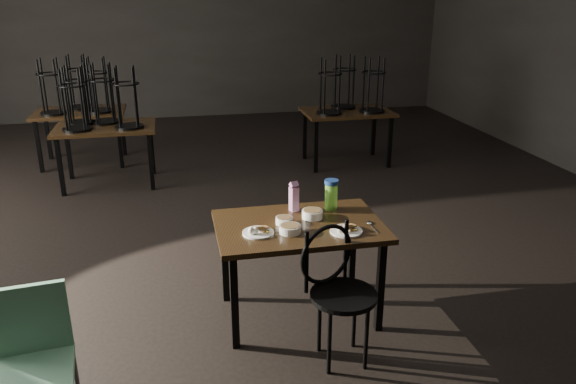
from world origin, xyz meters
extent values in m
plane|color=black|center=(0.00, 0.00, 0.00)|extent=(12.00, 12.00, 0.00)
cube|color=black|center=(0.00, 6.00, 1.60)|extent=(10.00, 0.04, 3.20)
cube|color=black|center=(0.63, -1.16, 0.73)|extent=(1.20, 0.80, 0.04)
cube|color=black|center=(0.11, -1.48, 0.35)|extent=(0.05, 0.05, 0.71)
cube|color=black|center=(1.15, -1.48, 0.35)|extent=(0.05, 0.05, 0.71)
cube|color=black|center=(0.11, -0.84, 0.35)|extent=(0.05, 0.05, 0.71)
cube|color=black|center=(1.15, -0.84, 0.35)|extent=(0.05, 0.05, 0.71)
cylinder|color=white|center=(0.32, -1.27, 0.76)|extent=(0.22, 0.22, 0.01)
cube|color=#A8743B|center=(0.32, -1.23, 0.80)|extent=(0.08, 0.08, 0.04)
cube|color=#A8743B|center=(0.35, -1.23, 0.80)|extent=(0.09, 0.09, 0.03)
ellipsoid|color=white|center=(0.26, -1.30, 0.79)|extent=(0.04, 0.04, 0.05)
ellipsoid|color=white|center=(0.29, -1.30, 0.79)|extent=(0.04, 0.04, 0.05)
cylinder|color=white|center=(0.92, -1.37, 0.76)|extent=(0.23, 0.23, 0.01)
cube|color=#A8743B|center=(0.92, -1.33, 0.80)|extent=(0.08, 0.08, 0.04)
cube|color=#A8743B|center=(0.95, -1.33, 0.80)|extent=(0.10, 0.10, 0.03)
ellipsoid|color=white|center=(0.87, -1.40, 0.79)|extent=(0.04, 0.04, 0.05)
ellipsoid|color=white|center=(0.90, -1.40, 0.79)|extent=(0.04, 0.04, 0.05)
cylinder|color=white|center=(0.53, -1.14, 0.77)|extent=(0.13, 0.13, 0.05)
cylinder|color=brown|center=(0.53, -1.14, 0.79)|extent=(0.11, 0.11, 0.01)
cylinder|color=white|center=(0.75, -1.07, 0.78)|extent=(0.15, 0.15, 0.06)
cylinder|color=brown|center=(0.75, -1.07, 0.80)|extent=(0.13, 0.13, 0.01)
cylinder|color=white|center=(0.53, -1.30, 0.78)|extent=(0.15, 0.15, 0.05)
cylinder|color=brown|center=(0.53, -1.30, 0.80)|extent=(0.13, 0.13, 0.01)
cube|color=#8D196E|center=(0.65, -0.91, 0.84)|extent=(0.07, 0.07, 0.19)
cube|color=#8D196E|center=(0.65, -0.91, 0.96)|extent=(0.07, 0.07, 0.06)
cylinder|color=#7DDA40|center=(0.93, -0.93, 0.85)|extent=(0.10, 0.10, 0.20)
cylinder|color=navy|center=(0.93, -0.93, 0.97)|extent=(0.11, 0.11, 0.03)
ellipsoid|color=silver|center=(1.13, -1.26, 0.76)|extent=(0.05, 0.06, 0.01)
cube|color=silver|center=(1.13, -1.36, 0.75)|extent=(0.01, 0.14, 0.00)
cylinder|color=black|center=(0.79, -1.76, 0.49)|extent=(0.44, 0.44, 0.03)
torus|color=black|center=(0.72, -1.59, 0.71)|extent=(0.40, 0.19, 0.42)
cylinder|color=black|center=(0.91, -1.64, 0.25)|extent=(0.03, 0.03, 0.49)
cylinder|color=black|center=(0.67, -1.64, 0.25)|extent=(0.03, 0.03, 0.49)
cylinder|color=black|center=(0.67, -1.89, 0.25)|extent=(0.03, 0.03, 0.49)
cylinder|color=black|center=(0.91, -1.89, 0.25)|extent=(0.03, 0.03, 0.49)
cube|color=#75B78F|center=(-1.01, -2.18, 0.48)|extent=(0.47, 0.47, 0.04)
cube|color=#75B78F|center=(-1.04, -2.00, 0.71)|extent=(0.42, 0.08, 0.40)
cube|color=black|center=(-1.02, 2.24, 0.73)|extent=(1.20, 0.80, 0.04)
cube|color=black|center=(-1.54, 1.92, 0.35)|extent=(0.05, 0.05, 0.71)
cube|color=black|center=(-0.50, 1.92, 0.35)|extent=(0.05, 0.05, 0.71)
cube|color=black|center=(-1.54, 2.56, 0.35)|extent=(0.05, 0.05, 0.71)
cube|color=black|center=(-0.50, 2.56, 0.35)|extent=(0.05, 0.05, 0.71)
cylinder|color=black|center=(-1.32, 2.09, 0.77)|extent=(0.34, 0.34, 0.03)
torus|color=black|center=(-1.32, 2.09, 1.27)|extent=(0.32, 0.32, 0.02)
cylinder|color=black|center=(-1.22, 2.19, 1.13)|extent=(0.03, 0.03, 0.70)
cylinder|color=black|center=(-1.42, 2.19, 1.13)|extent=(0.03, 0.03, 0.70)
cylinder|color=black|center=(-1.42, 1.99, 1.13)|extent=(0.03, 0.03, 0.70)
cylinder|color=black|center=(-1.22, 1.99, 1.13)|extent=(0.03, 0.03, 0.70)
cylinder|color=black|center=(-0.72, 2.09, 0.77)|extent=(0.34, 0.34, 0.03)
torus|color=black|center=(-0.72, 2.09, 1.27)|extent=(0.32, 0.32, 0.02)
cylinder|color=black|center=(-0.62, 2.19, 1.13)|extent=(0.03, 0.03, 0.70)
cylinder|color=black|center=(-0.82, 2.19, 1.13)|extent=(0.03, 0.03, 0.70)
cylinder|color=black|center=(-0.82, 1.99, 1.13)|extent=(0.03, 0.03, 0.70)
cylinder|color=black|center=(-0.62, 1.99, 1.13)|extent=(0.03, 0.03, 0.70)
cylinder|color=black|center=(-1.02, 2.42, 0.77)|extent=(0.34, 0.34, 0.03)
torus|color=black|center=(-1.02, 2.42, 1.27)|extent=(0.32, 0.32, 0.02)
cylinder|color=black|center=(-0.92, 2.52, 1.13)|extent=(0.03, 0.03, 0.70)
cylinder|color=black|center=(-1.12, 2.52, 1.13)|extent=(0.03, 0.03, 0.70)
cylinder|color=black|center=(-1.12, 2.32, 1.13)|extent=(0.03, 0.03, 0.70)
cylinder|color=black|center=(-0.92, 2.32, 1.13)|extent=(0.03, 0.03, 0.70)
cylinder|color=black|center=(-1.32, 2.42, 0.77)|extent=(0.34, 0.34, 0.03)
torus|color=black|center=(-1.32, 2.42, 1.27)|extent=(0.32, 0.32, 0.02)
cylinder|color=black|center=(-1.22, 2.52, 1.13)|extent=(0.03, 0.03, 0.70)
cylinder|color=black|center=(-1.42, 2.52, 1.13)|extent=(0.03, 0.03, 0.70)
cylinder|color=black|center=(-1.42, 2.32, 1.13)|extent=(0.03, 0.03, 0.70)
cylinder|color=black|center=(-1.22, 2.32, 1.13)|extent=(0.03, 0.03, 0.70)
cube|color=black|center=(2.15, 2.50, 0.73)|extent=(1.20, 0.80, 0.04)
cube|color=black|center=(1.63, 2.18, 0.35)|extent=(0.05, 0.05, 0.71)
cube|color=black|center=(2.67, 2.18, 0.35)|extent=(0.05, 0.05, 0.71)
cube|color=black|center=(1.63, 2.82, 0.35)|extent=(0.05, 0.05, 0.71)
cube|color=black|center=(2.67, 2.82, 0.35)|extent=(0.05, 0.05, 0.71)
cylinder|color=black|center=(1.85, 2.35, 0.77)|extent=(0.34, 0.34, 0.03)
torus|color=black|center=(1.85, 2.35, 1.27)|extent=(0.32, 0.32, 0.02)
cylinder|color=black|center=(1.94, 2.45, 1.13)|extent=(0.03, 0.03, 0.70)
cylinder|color=black|center=(1.75, 2.45, 1.13)|extent=(0.03, 0.03, 0.70)
cylinder|color=black|center=(1.75, 2.25, 1.13)|extent=(0.03, 0.03, 0.70)
cylinder|color=black|center=(1.94, 2.25, 1.13)|extent=(0.03, 0.03, 0.70)
cylinder|color=black|center=(2.45, 2.35, 0.77)|extent=(0.34, 0.34, 0.03)
torus|color=black|center=(2.45, 2.35, 1.27)|extent=(0.32, 0.32, 0.02)
cylinder|color=black|center=(2.54, 2.45, 1.13)|extent=(0.03, 0.03, 0.70)
cylinder|color=black|center=(2.35, 2.45, 1.13)|extent=(0.03, 0.03, 0.70)
cylinder|color=black|center=(2.35, 2.25, 1.13)|extent=(0.03, 0.03, 0.70)
cylinder|color=black|center=(2.54, 2.25, 1.13)|extent=(0.03, 0.03, 0.70)
cylinder|color=black|center=(2.15, 2.68, 0.77)|extent=(0.34, 0.34, 0.03)
torus|color=black|center=(2.15, 2.68, 1.27)|extent=(0.32, 0.32, 0.02)
cylinder|color=black|center=(2.24, 2.78, 1.13)|extent=(0.03, 0.03, 0.70)
cylinder|color=black|center=(2.05, 2.78, 1.13)|extent=(0.03, 0.03, 0.70)
cylinder|color=black|center=(2.05, 2.58, 1.13)|extent=(0.03, 0.03, 0.70)
cylinder|color=black|center=(2.24, 2.58, 1.13)|extent=(0.03, 0.03, 0.70)
cube|color=black|center=(-1.45, 3.24, 0.73)|extent=(1.20, 0.80, 0.04)
cube|color=black|center=(-1.97, 2.92, 0.35)|extent=(0.05, 0.05, 0.71)
cube|color=black|center=(-0.93, 2.92, 0.35)|extent=(0.05, 0.05, 0.71)
cube|color=black|center=(-1.97, 3.56, 0.35)|extent=(0.05, 0.05, 0.71)
cube|color=black|center=(-0.93, 3.56, 0.35)|extent=(0.05, 0.05, 0.71)
cylinder|color=black|center=(-1.75, 3.09, 0.77)|extent=(0.34, 0.34, 0.03)
torus|color=black|center=(-1.75, 3.09, 1.27)|extent=(0.32, 0.32, 0.02)
cylinder|color=black|center=(-1.65, 3.19, 1.13)|extent=(0.03, 0.03, 0.70)
cylinder|color=black|center=(-1.85, 3.19, 1.13)|extent=(0.03, 0.03, 0.70)
cylinder|color=black|center=(-1.85, 2.99, 1.13)|extent=(0.03, 0.03, 0.70)
cylinder|color=black|center=(-1.65, 2.99, 1.13)|extent=(0.03, 0.03, 0.70)
cylinder|color=black|center=(-1.15, 3.09, 0.77)|extent=(0.34, 0.34, 0.03)
torus|color=black|center=(-1.15, 3.09, 1.27)|extent=(0.32, 0.32, 0.02)
cylinder|color=black|center=(-1.05, 3.19, 1.13)|extent=(0.03, 0.03, 0.70)
cylinder|color=black|center=(-1.25, 3.19, 1.13)|extent=(0.03, 0.03, 0.70)
cylinder|color=black|center=(-1.25, 2.99, 1.13)|extent=(0.03, 0.03, 0.70)
cylinder|color=black|center=(-1.05, 2.99, 1.13)|extent=(0.03, 0.03, 0.70)
cylinder|color=black|center=(-1.45, 3.42, 0.77)|extent=(0.34, 0.34, 0.03)
torus|color=black|center=(-1.45, 3.42, 1.27)|extent=(0.32, 0.32, 0.02)
cylinder|color=black|center=(-1.35, 3.52, 1.13)|extent=(0.03, 0.03, 0.70)
cylinder|color=black|center=(-1.55, 3.52, 1.13)|extent=(0.03, 0.03, 0.70)
cylinder|color=black|center=(-1.55, 3.32, 1.13)|extent=(0.03, 0.03, 0.70)
cylinder|color=black|center=(-1.35, 3.32, 1.13)|extent=(0.03, 0.03, 0.70)
camera|label=1|loc=(-0.21, -4.78, 2.36)|focal=35.00mm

